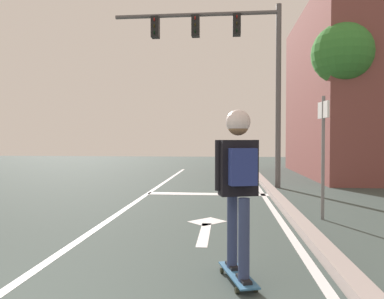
% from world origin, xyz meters
% --- Properties ---
extents(lane_line_center, '(0.12, 20.00, 0.01)m').
position_xyz_m(lane_line_center, '(-0.02, 6.00, 0.00)').
color(lane_line_center, silver).
rests_on(lane_line_center, ground).
extents(lane_line_curbside, '(0.12, 20.00, 0.01)m').
position_xyz_m(lane_line_curbside, '(3.06, 6.00, 0.00)').
color(lane_line_curbside, silver).
rests_on(lane_line_curbside, ground).
extents(stop_bar, '(3.23, 0.40, 0.01)m').
position_xyz_m(stop_bar, '(1.60, 7.96, 0.00)').
color(stop_bar, silver).
rests_on(stop_bar, ground).
extents(lane_arrow_stem, '(0.16, 1.40, 0.01)m').
position_xyz_m(lane_arrow_stem, '(1.76, 3.84, 0.00)').
color(lane_arrow_stem, silver).
rests_on(lane_arrow_stem, ground).
extents(lane_arrow_head, '(0.71, 0.71, 0.01)m').
position_xyz_m(lane_arrow_head, '(1.76, 4.69, 0.00)').
color(lane_arrow_head, silver).
rests_on(lane_arrow_head, ground).
extents(curb_strip, '(0.24, 24.00, 0.14)m').
position_xyz_m(curb_strip, '(3.31, 6.00, 0.07)').
color(curb_strip, '#A0918C').
rests_on(curb_strip, ground).
extents(skateboard, '(0.40, 0.79, 0.09)m').
position_xyz_m(skateboard, '(2.21, 2.01, 0.07)').
color(skateboard, '#30648F').
rests_on(skateboard, ground).
extents(skater, '(0.45, 0.62, 1.66)m').
position_xyz_m(skater, '(2.21, 1.99, 1.14)').
color(skater, navy).
rests_on(skater, skateboard).
extents(traffic_signal_mast, '(5.10, 0.34, 5.53)m').
position_xyz_m(traffic_signal_mast, '(2.17, 9.46, 4.12)').
color(traffic_signal_mast, '#5A5558').
rests_on(traffic_signal_mast, ground).
extents(street_sign_post, '(0.09, 0.44, 2.24)m').
position_xyz_m(street_sign_post, '(3.83, 5.06, 1.46)').
color(street_sign_post, slate).
rests_on(street_sign_post, ground).
extents(roadside_tree, '(1.87, 1.87, 5.06)m').
position_xyz_m(roadside_tree, '(5.65, 9.94, 4.03)').
color(roadside_tree, brown).
rests_on(roadside_tree, ground).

